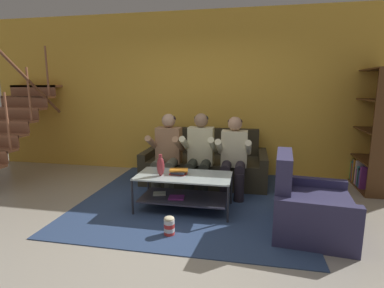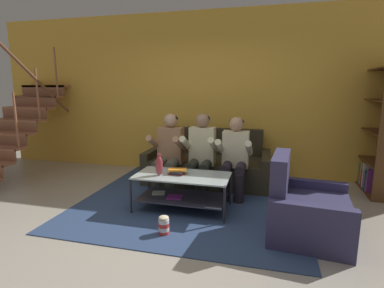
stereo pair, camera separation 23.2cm
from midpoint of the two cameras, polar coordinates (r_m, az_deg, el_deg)
name	(u,v)px [view 2 (the right image)]	position (r m, az deg, el deg)	size (l,w,h in m)	color
ground	(159,229)	(3.54, -4.28, -15.81)	(16.80, 16.80, 0.00)	#A79F91
back_partition	(205,94)	(5.55, 3.78, 9.41)	(8.40, 0.12, 2.90)	gold
staircase_run	(14,125)	(6.10, -29.90, 3.19)	(0.98, 2.09, 2.54)	#9B5F42
couch	(208,165)	(5.10, 4.42, -4.08)	(2.02, 0.97, 0.87)	#342F21
person_seated_left	(169,150)	(4.59, -3.01, -1.09)	(0.50, 0.58, 1.18)	#555547
person_seated_middle	(201,151)	(4.46, 3.20, -1.33)	(0.50, 0.58, 1.20)	#262921
person_seated_right	(235,154)	(4.40, 9.67, -1.90)	(0.50, 0.58, 1.16)	black
coffee_table	(182,186)	(3.92, -0.24, -8.08)	(1.21, 0.62, 0.47)	#ADBDBD
area_rug	(195,196)	(4.48, 2.07, -9.85)	(3.00, 3.20, 0.01)	navy
vase	(159,165)	(3.84, -4.56, -4.08)	(0.10, 0.10, 0.28)	maroon
book_stack	(177,172)	(3.90, -1.11, -5.27)	(0.25, 0.18, 0.07)	red
bookshelf	(379,147)	(5.46, 33.06, -0.51)	(0.34, 1.08, 1.85)	#55341A
armchair	(305,211)	(3.55, 22.54, -11.66)	(0.89, 1.00, 0.88)	#312F53
popcorn_tub	(164,225)	(3.37, -3.35, -15.20)	(0.12, 0.12, 0.21)	red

